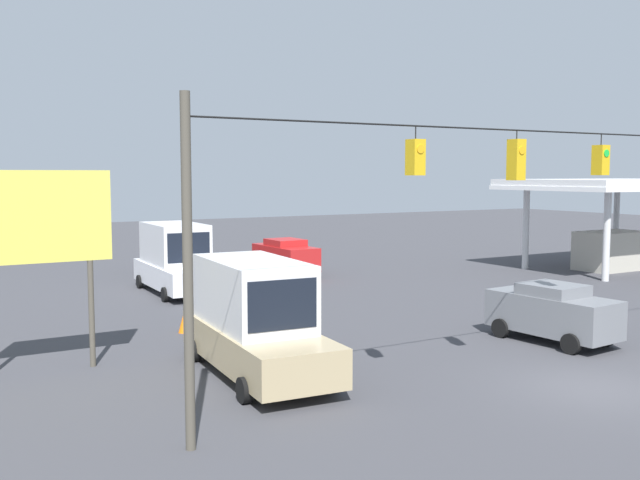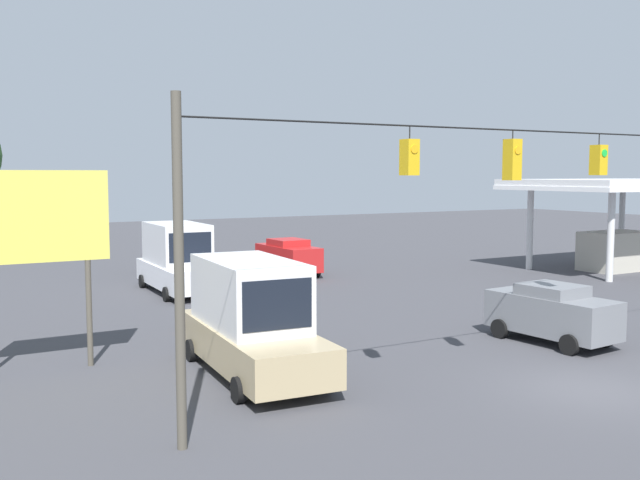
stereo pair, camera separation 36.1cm
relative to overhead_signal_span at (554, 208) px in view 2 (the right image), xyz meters
name	(u,v)px [view 2 (the right image)]	position (x,y,z in m)	size (l,w,h in m)	color
ground_plane	(591,389)	(-0.05, 1.34, -4.56)	(140.00, 140.00, 0.00)	#3D3D42
overhead_signal_span	(554,208)	(0.00, 0.00, 0.00)	(20.82, 0.38, 7.02)	#4C473D
box_truck_white_withflow_far	(178,259)	(4.26, -18.42, -3.01)	(2.75, 6.53, 3.18)	silver
sedan_grey_crossing_near	(552,312)	(-3.07, -2.78, -3.57)	(2.25, 4.33, 1.90)	slate
box_truck_tan_parked_shoulder	(251,318)	(6.85, -4.28, -3.03)	(2.88, 6.68, 3.13)	tan
sedan_red_oncoming_deep	(288,256)	(-2.68, -20.79, -3.54)	(2.17, 4.41, 1.96)	red
sedan_black_withflow_deep	(187,252)	(1.39, -25.49, -3.51)	(2.35, 4.07, 2.03)	black
traffic_cone_nearest	(262,368)	(6.87, -3.56, -4.24)	(0.36, 0.36, 0.64)	orange
traffic_cone_second	(223,342)	(6.68, -6.78, -4.24)	(0.36, 0.36, 0.64)	orange
traffic_cone_third	(183,323)	(6.84, -10.11, -4.24)	(0.36, 0.36, 0.64)	orange
gas_station	(618,204)	(-19.78, -13.40, -0.80)	(11.41, 7.90, 5.16)	silver
roadside_billboard	(33,228)	(11.95, -7.26, -0.58)	(4.04, 0.16, 5.55)	#4C473D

